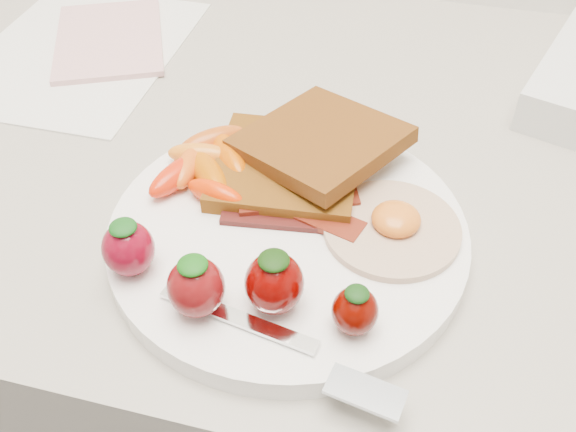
# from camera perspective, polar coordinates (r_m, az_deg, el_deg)

# --- Properties ---
(counter) EXTENTS (2.00, 0.60, 0.90)m
(counter) POSITION_cam_1_polar(r_m,az_deg,el_deg) (0.94, 2.31, -15.37)
(counter) COLOR gray
(counter) RESTS_ON ground
(plate) EXTENTS (0.27, 0.27, 0.02)m
(plate) POSITION_cam_1_polar(r_m,az_deg,el_deg) (0.49, 0.00, -1.60)
(plate) COLOR white
(plate) RESTS_ON counter
(toast_lower) EXTENTS (0.12, 0.12, 0.01)m
(toast_lower) POSITION_cam_1_polar(r_m,az_deg,el_deg) (0.52, -0.12, 4.41)
(toast_lower) COLOR #45240C
(toast_lower) RESTS_ON plate
(toast_upper) EXTENTS (0.15, 0.15, 0.03)m
(toast_upper) POSITION_cam_1_polar(r_m,az_deg,el_deg) (0.52, 2.89, 6.68)
(toast_upper) COLOR #41280D
(toast_upper) RESTS_ON toast_lower
(fried_egg) EXTENTS (0.11, 0.11, 0.02)m
(fried_egg) POSITION_cam_1_polar(r_m,az_deg,el_deg) (0.48, 9.31, -0.86)
(fried_egg) COLOR beige
(fried_egg) RESTS_ON plate
(bacon_strips) EXTENTS (0.11, 0.06, 0.01)m
(bacon_strips) POSITION_cam_1_polar(r_m,az_deg,el_deg) (0.49, 0.68, 0.57)
(bacon_strips) COLOR black
(bacon_strips) RESTS_ON plate
(baby_carrots) EXTENTS (0.08, 0.11, 0.02)m
(baby_carrots) POSITION_cam_1_polar(r_m,az_deg,el_deg) (0.52, -7.37, 4.60)
(baby_carrots) COLOR orange
(baby_carrots) RESTS_ON plate
(strawberries) EXTENTS (0.19, 0.06, 0.05)m
(strawberries) POSITION_cam_1_polar(r_m,az_deg,el_deg) (0.42, -5.64, -5.53)
(strawberries) COLOR maroon
(strawberries) RESTS_ON plate
(fork) EXTENTS (0.17, 0.06, 0.00)m
(fork) POSITION_cam_1_polar(r_m,az_deg,el_deg) (0.41, 0.42, -11.82)
(fork) COLOR silver
(fork) RESTS_ON plate
(paper_sheet) EXTENTS (0.21, 0.28, 0.00)m
(paper_sheet) POSITION_cam_1_polar(r_m,az_deg,el_deg) (0.75, -18.08, 13.77)
(paper_sheet) COLOR white
(paper_sheet) RESTS_ON counter
(notepad) EXTENTS (0.17, 0.20, 0.01)m
(notepad) POSITION_cam_1_polar(r_m,az_deg,el_deg) (0.76, -15.60, 14.92)
(notepad) COLOR #D59D9F
(notepad) RESTS_ON paper_sheet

